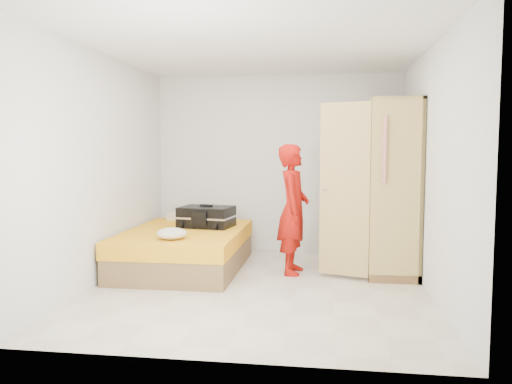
# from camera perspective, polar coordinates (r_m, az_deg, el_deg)

# --- Properties ---
(room) EXTENTS (4.00, 4.02, 2.60)m
(room) POSITION_cam_1_polar(r_m,az_deg,el_deg) (5.43, 0.45, 2.62)
(room) COLOR beige
(room) RESTS_ON ground
(bed) EXTENTS (1.42, 2.02, 0.50)m
(bed) POSITION_cam_1_polar(r_m,az_deg,el_deg) (6.45, -8.08, -6.46)
(bed) COLOR brown
(bed) RESTS_ON ground
(wardrobe) EXTENTS (1.15, 1.20, 2.10)m
(wardrobe) POSITION_cam_1_polar(r_m,az_deg,el_deg) (6.31, 14.71, 0.04)
(wardrobe) COLOR tan
(wardrobe) RESTS_ON ground
(person) EXTENTS (0.41, 0.59, 1.58)m
(person) POSITION_cam_1_polar(r_m,az_deg,el_deg) (6.09, 4.28, -1.96)
(person) COLOR #BB0B0B
(person) RESTS_ON ground
(suitcase) EXTENTS (0.75, 0.60, 0.30)m
(suitcase) POSITION_cam_1_polar(r_m,az_deg,el_deg) (6.59, -5.69, -2.84)
(suitcase) COLOR black
(suitcase) RESTS_ON bed
(round_cushion) EXTENTS (0.34, 0.34, 0.13)m
(round_cushion) POSITION_cam_1_polar(r_m,az_deg,el_deg) (5.74, -9.60, -4.70)
(round_cushion) COLOR beige
(round_cushion) RESTS_ON bed
(pillow) EXTENTS (0.63, 0.41, 0.11)m
(pillow) POSITION_cam_1_polar(r_m,az_deg,el_deg) (7.25, -7.64, -2.78)
(pillow) COLOR beige
(pillow) RESTS_ON bed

